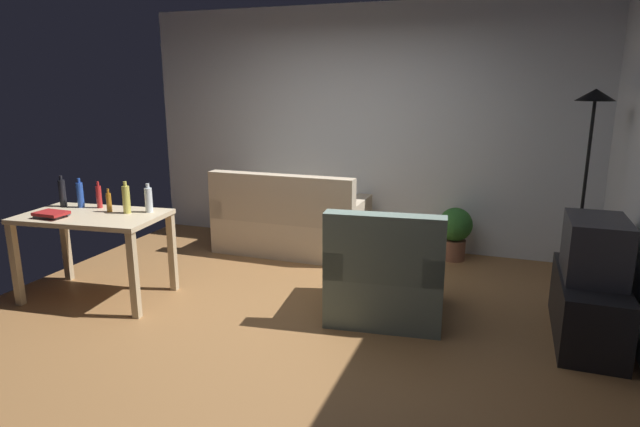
{
  "coord_description": "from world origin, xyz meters",
  "views": [
    {
      "loc": [
        1.61,
        -3.74,
        1.86
      ],
      "look_at": [
        0.1,
        0.5,
        0.75
      ],
      "focal_mm": 29.89,
      "sensor_mm": 36.0,
      "label": 1
    }
  ],
  "objects_px": {
    "bottle_red": "(99,197)",
    "bottle_amber": "(109,202)",
    "torchiere_lamp": "(591,137)",
    "book_stack": "(51,214)",
    "tv_stand": "(588,307)",
    "bottle_blue": "(80,195)",
    "armchair": "(386,278)",
    "desk": "(93,226)",
    "potted_plant": "(455,230)",
    "couch": "(291,225)",
    "tv": "(596,248)",
    "bottle_squat": "(126,199)",
    "bottle_dark": "(62,193)",
    "bottle_clear": "(149,200)"
  },
  "relations": [
    {
      "from": "bottle_dark",
      "to": "bottle_clear",
      "type": "bearing_deg",
      "value": 4.91
    },
    {
      "from": "tv_stand",
      "to": "desk",
      "type": "bearing_deg",
      "value": 98.42
    },
    {
      "from": "bottle_squat",
      "to": "bottle_blue",
      "type": "bearing_deg",
      "value": 175.55
    },
    {
      "from": "bottle_amber",
      "to": "potted_plant",
      "type": "bearing_deg",
      "value": 35.74
    },
    {
      "from": "book_stack",
      "to": "tv_stand",
      "type": "bearing_deg",
      "value": 10.7
    },
    {
      "from": "tv_stand",
      "to": "bottle_blue",
      "type": "bearing_deg",
      "value": 95.56
    },
    {
      "from": "bottle_dark",
      "to": "desk",
      "type": "bearing_deg",
      "value": -18.29
    },
    {
      "from": "bottle_clear",
      "to": "bottle_blue",
      "type": "bearing_deg",
      "value": -175.75
    },
    {
      "from": "couch",
      "to": "tv_stand",
      "type": "relative_size",
      "value": 1.48
    },
    {
      "from": "tv",
      "to": "bottle_amber",
      "type": "bearing_deg",
      "value": 96.87
    },
    {
      "from": "desk",
      "to": "potted_plant",
      "type": "relative_size",
      "value": 2.22
    },
    {
      "from": "torchiere_lamp",
      "to": "potted_plant",
      "type": "relative_size",
      "value": 3.18
    },
    {
      "from": "torchiere_lamp",
      "to": "book_stack",
      "type": "distance_m",
      "value": 4.59
    },
    {
      "from": "potted_plant",
      "to": "book_stack",
      "type": "relative_size",
      "value": 2.18
    },
    {
      "from": "potted_plant",
      "to": "bottle_blue",
      "type": "xyz_separation_m",
      "value": [
        -3.14,
        -1.94,
        0.55
      ]
    },
    {
      "from": "potted_plant",
      "to": "torchiere_lamp",
      "type": "bearing_deg",
      "value": -28.45
    },
    {
      "from": "torchiere_lamp",
      "to": "bottle_squat",
      "type": "height_order",
      "value": "torchiere_lamp"
    },
    {
      "from": "bottle_blue",
      "to": "bottle_amber",
      "type": "height_order",
      "value": "bottle_blue"
    },
    {
      "from": "bottle_blue",
      "to": "armchair",
      "type": "bearing_deg",
      "value": 6.28
    },
    {
      "from": "bottle_amber",
      "to": "bottle_squat",
      "type": "distance_m",
      "value": 0.18
    },
    {
      "from": "bottle_blue",
      "to": "bottle_clear",
      "type": "bearing_deg",
      "value": 4.25
    },
    {
      "from": "bottle_blue",
      "to": "bottle_squat",
      "type": "relative_size",
      "value": 0.96
    },
    {
      "from": "armchair",
      "to": "bottle_blue",
      "type": "distance_m",
      "value": 2.83
    },
    {
      "from": "book_stack",
      "to": "bottle_squat",
      "type": "bearing_deg",
      "value": 34.36
    },
    {
      "from": "armchair",
      "to": "bottle_amber",
      "type": "distance_m",
      "value": 2.48
    },
    {
      "from": "desk",
      "to": "armchair",
      "type": "height_order",
      "value": "armchair"
    },
    {
      "from": "potted_plant",
      "to": "armchair",
      "type": "height_order",
      "value": "armchair"
    },
    {
      "from": "desk",
      "to": "bottle_dark",
      "type": "bearing_deg",
      "value": 155.65
    },
    {
      "from": "couch",
      "to": "bottle_amber",
      "type": "height_order",
      "value": "bottle_amber"
    },
    {
      "from": "bottle_squat",
      "to": "desk",
      "type": "bearing_deg",
      "value": -153.19
    },
    {
      "from": "bottle_red",
      "to": "bottle_amber",
      "type": "xyz_separation_m",
      "value": [
        0.19,
        -0.09,
        -0.02
      ]
    },
    {
      "from": "bottle_red",
      "to": "bottle_amber",
      "type": "bearing_deg",
      "value": -25.57
    },
    {
      "from": "bottle_red",
      "to": "book_stack",
      "type": "relative_size",
      "value": 0.92
    },
    {
      "from": "couch",
      "to": "bottle_red",
      "type": "distance_m",
      "value": 2.07
    },
    {
      "from": "tv",
      "to": "couch",
      "type": "bearing_deg",
      "value": 67.22
    },
    {
      "from": "tv",
      "to": "potted_plant",
      "type": "relative_size",
      "value": 1.05
    },
    {
      "from": "bottle_squat",
      "to": "book_stack",
      "type": "bearing_deg",
      "value": -145.64
    },
    {
      "from": "tv",
      "to": "torchiere_lamp",
      "type": "bearing_deg",
      "value": 0.22
    },
    {
      "from": "couch",
      "to": "bottle_amber",
      "type": "xyz_separation_m",
      "value": [
        -1.0,
        -1.68,
        0.54
      ]
    },
    {
      "from": "bottle_clear",
      "to": "tv",
      "type": "bearing_deg",
      "value": 5.81
    },
    {
      "from": "armchair",
      "to": "bottle_clear",
      "type": "distance_m",
      "value": 2.15
    },
    {
      "from": "potted_plant",
      "to": "bottle_blue",
      "type": "bearing_deg",
      "value": -148.25
    },
    {
      "from": "armchair",
      "to": "bottle_squat",
      "type": "distance_m",
      "value": 2.32
    },
    {
      "from": "torchiere_lamp",
      "to": "armchair",
      "type": "bearing_deg",
      "value": -145.36
    },
    {
      "from": "torchiere_lamp",
      "to": "potted_plant",
      "type": "distance_m",
      "value": 1.67
    },
    {
      "from": "potted_plant",
      "to": "armchair",
      "type": "relative_size",
      "value": 0.58
    },
    {
      "from": "bottle_dark",
      "to": "bottle_blue",
      "type": "bearing_deg",
      "value": 7.48
    },
    {
      "from": "bottle_dark",
      "to": "bottle_blue",
      "type": "relative_size",
      "value": 1.07
    },
    {
      "from": "bottle_clear",
      "to": "book_stack",
      "type": "height_order",
      "value": "bottle_clear"
    },
    {
      "from": "torchiere_lamp",
      "to": "bottle_amber",
      "type": "relative_size",
      "value": 8.84
    }
  ]
}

